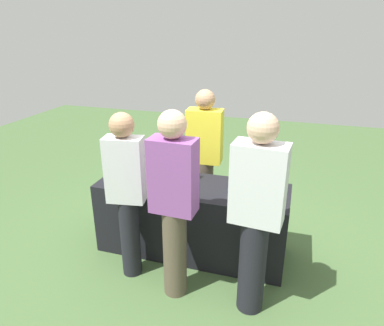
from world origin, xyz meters
name	(u,v)px	position (x,y,z in m)	size (l,w,h in m)	color
ground_plane	(192,249)	(0.00, 0.00, 0.00)	(12.00, 12.00, 0.00)	#476638
tasting_table	(192,218)	(0.00, 0.00, 0.39)	(1.99, 0.68, 0.78)	black
wine_bottle_0	(127,164)	(-0.77, 0.07, 0.91)	(0.08, 0.08, 0.32)	black
wine_bottle_1	(161,166)	(-0.41, 0.17, 0.89)	(0.07, 0.07, 0.29)	black
wine_bottle_2	(189,171)	(-0.07, 0.12, 0.89)	(0.08, 0.08, 0.30)	black
wine_bottle_3	(265,178)	(0.73, 0.15, 0.90)	(0.07, 0.07, 0.33)	black
wine_glass_0	(124,176)	(-0.68, -0.18, 0.88)	(0.07, 0.07, 0.14)	silver
wine_glass_1	(160,175)	(-0.33, -0.06, 0.89)	(0.07, 0.07, 0.15)	silver
wine_glass_2	(176,178)	(-0.15, -0.07, 0.88)	(0.07, 0.07, 0.13)	silver
wine_glass_3	(246,193)	(0.58, -0.18, 0.87)	(0.07, 0.07, 0.13)	silver
ice_bucket	(248,185)	(0.58, -0.02, 0.88)	(0.22, 0.22, 0.19)	silver
server_pouring	(204,155)	(-0.03, 0.58, 0.91)	(0.42, 0.24, 1.68)	brown
guest_0	(127,190)	(-0.46, -0.54, 0.92)	(0.37, 0.24, 1.65)	black
guest_1	(174,201)	(0.05, -0.67, 0.95)	(0.39, 0.23, 1.73)	brown
guest_2	(256,211)	(0.74, -0.66, 0.96)	(0.43, 0.27, 1.76)	black
menu_board	(161,179)	(-0.73, 0.93, 0.36)	(0.47, 0.03, 0.71)	white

